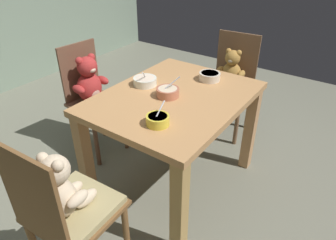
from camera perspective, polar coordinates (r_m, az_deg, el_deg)
ground_plane at (r=2.42m, az=0.99°, el=-11.48°), size 5.20×5.20×0.04m
dining_table at (r=2.05m, az=1.14°, el=1.43°), size 1.09×0.84×0.73m
teddy_chair_near_left at (r=1.57m, az=-18.59°, el=-14.19°), size 0.41×0.42×0.93m
teddy_chair_near_right at (r=2.82m, az=11.51°, el=7.89°), size 0.41×0.44×0.89m
teddy_chair_far_center at (r=2.54m, az=-14.12°, el=5.66°), size 0.40×0.40×0.91m
porridge_bowl_cream_near_right at (r=2.22m, az=7.72°, el=8.03°), size 0.15×0.15×0.05m
porridge_bowl_terracotta_center at (r=1.96m, az=-0.07°, el=5.19°), size 0.15×0.15×0.13m
porridge_bowl_yellow_near_left at (r=1.67m, az=-1.91°, el=0.02°), size 0.14×0.13×0.12m
porridge_bowl_white_far_center at (r=2.13m, az=-4.28°, el=7.18°), size 0.16×0.16×0.13m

